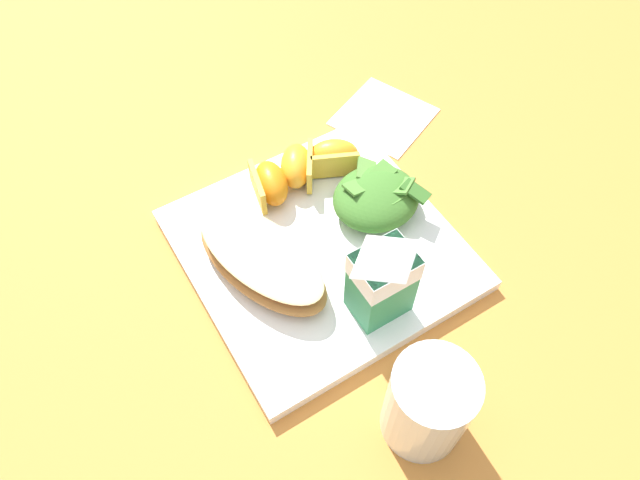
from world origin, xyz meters
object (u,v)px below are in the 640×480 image
Objects in this scene: green_salad_pile at (376,197)px; orange_wedge_front at (333,156)px; cheesy_pizza_bread at (262,260)px; orange_wedge_rear at (270,184)px; paper_napkin at (384,116)px; white_plate at (320,249)px; milk_carton at (383,276)px; drinking_clear_cup at (428,404)px; orange_wedge_middle at (298,166)px.

green_salad_pile reaches higher than orange_wedge_front.
cheesy_pizza_bread is 2.79× the size of orange_wedge_rear.
paper_napkin is (-0.20, -0.05, -0.03)m from orange_wedge_rear.
white_plate is 0.12m from milk_carton.
orange_wedge_rear is at bearing -1.80° from orange_wedge_front.
orange_wedge_middle is at bearing -98.85° from drinking_clear_cup.
green_salad_pile is 0.08m from orange_wedge_front.
orange_wedge_rear is (0.04, 0.01, 0.00)m from orange_wedge_middle.
orange_wedge_middle and orange_wedge_rear have the same top height.
paper_napkin is at bearing -128.86° from green_salad_pile.
paper_napkin is (-0.18, -0.14, -0.01)m from white_plate.
orange_wedge_rear is (0.09, -0.08, -0.00)m from green_salad_pile.
white_plate reaches higher than paper_napkin.
green_salad_pile is (-0.15, -0.00, 0.00)m from cheesy_pizza_bread.
orange_wedge_rear is at bearing 13.97° from paper_napkin.
orange_wedge_front is 0.13m from paper_napkin.
cheesy_pizza_bread is 0.15m from green_salad_pile.
milk_carton reaches higher than paper_napkin.
orange_wedge_front is 0.66× the size of drinking_clear_cup.
milk_carton is 0.30m from paper_napkin.
green_salad_pile is at bearing 120.66° from orange_wedge_middle.
drinking_clear_cup reaches higher than green_salad_pile.
orange_wedge_front is (-0.06, -0.18, -0.04)m from milk_carton.
green_salad_pile is 1.44× the size of orange_wedge_front.
cheesy_pizza_bread is 0.10m from orange_wedge_rear.
cheesy_pizza_bread is 1.86× the size of green_salad_pile.
milk_carton reaches higher than cheesy_pizza_bread.
green_salad_pile is 1.43× the size of orange_wedge_middle.
cheesy_pizza_bread is at bearing 56.55° from orange_wedge_rear.
milk_carton is 1.05× the size of drinking_clear_cup.
white_plate is 2.55× the size of paper_napkin.
milk_carton is 0.12m from drinking_clear_cup.
drinking_clear_cup is at bearing 65.81° from green_salad_pile.
green_salad_pile reaches higher than paper_napkin.
orange_wedge_rear is 0.60× the size of paper_napkin.
paper_napkin is (-0.11, -0.05, -0.03)m from orange_wedge_front.
milk_carton is at bearing 53.60° from paper_napkin.
paper_napkin is at bearing -166.03° from orange_wedge_rear.
milk_carton is 0.20m from orange_wedge_front.
cheesy_pizza_bread is 1.77× the size of drinking_clear_cup.
drinking_clear_cup is at bearing 73.02° from orange_wedge_front.
green_salad_pile is (-0.08, -0.01, 0.03)m from white_plate.
green_salad_pile is at bearing -123.13° from milk_carton.
orange_wedge_front is (0.01, -0.08, -0.00)m from green_salad_pile.
green_salad_pile reaches higher than cheesy_pizza_bread.
cheesy_pizza_bread is 0.16m from orange_wedge_front.
drinking_clear_cup is at bearing 102.69° from cheesy_pizza_bread.
orange_wedge_middle is 0.64× the size of paper_napkin.
orange_wedge_front is (-0.07, -0.09, 0.03)m from white_plate.
paper_napkin is (-0.16, -0.04, -0.03)m from orange_wedge_middle.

